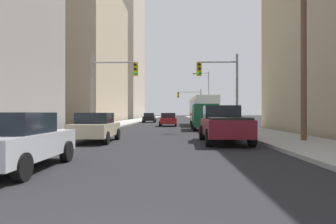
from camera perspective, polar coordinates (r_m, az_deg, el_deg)
name	(u,v)px	position (r m, az deg, el deg)	size (l,w,h in m)	color
sidewalk_left	(131,121)	(53.04, -7.00, -1.74)	(3.92, 160.00, 0.15)	#9E9E99
sidewalk_right	(210,121)	(52.81, 8.02, -1.75)	(3.92, 160.00, 0.15)	#9E9E99
city_bus	(203,110)	(37.17, 6.57, 0.46)	(2.68, 11.54, 3.40)	silver
pickup_truck_maroon	(224,124)	(15.51, 10.51, -2.31)	(2.20, 5.44, 1.90)	maroon
cargo_van_green	(204,115)	(26.81, 6.90, -0.66)	(2.16, 5.25, 2.26)	#195938
sedan_silver	(15,141)	(8.90, -27.03, -4.90)	(1.95, 4.22, 1.52)	#B7BABF
sedan_beige	(96,127)	(16.04, -13.56, -2.81)	(1.95, 4.23, 1.52)	#C6B793
sedan_red	(168,119)	(34.42, 0.03, -1.42)	(1.95, 4.26, 1.52)	maroon
sedan_black	(149,118)	(47.87, -3.57, -1.08)	(1.95, 4.23, 1.52)	black
sedan_white	(170,118)	(42.46, 0.33, -1.19)	(1.95, 4.21, 1.52)	white
traffic_signal_near_left	(112,80)	(23.55, -10.59, 5.98)	(3.65, 0.44, 6.00)	gray
traffic_signal_near_right	(220,80)	(23.27, 9.77, 5.99)	(3.16, 0.44, 6.00)	gray
traffic_signal_far_right	(190,99)	(55.66, 4.29, 2.45)	(4.45, 0.44, 6.00)	gray
utility_pole_right	(304,44)	(16.85, 24.35, 11.74)	(2.20, 0.28, 9.43)	brown
street_lamp_right	(206,92)	(43.83, 7.21, 3.78)	(2.42, 0.32, 7.50)	gray
building_left_mid_office	(66,54)	(57.01, -18.72, 10.35)	(17.62, 26.40, 23.86)	tan
building_left_far_tower	(112,10)	(100.11, -10.60, 18.51)	(17.56, 28.96, 67.21)	#B7A893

